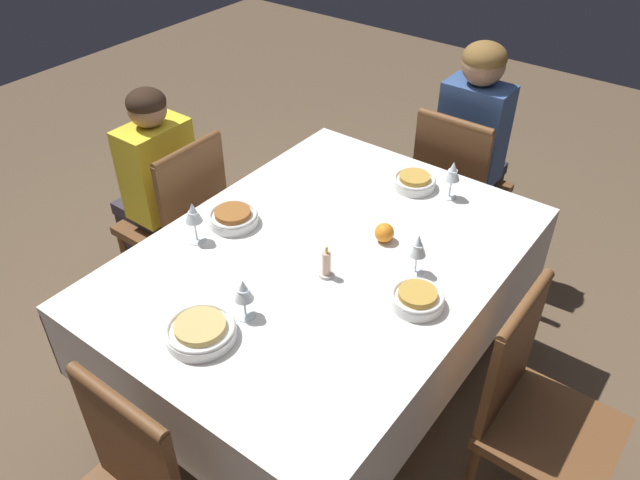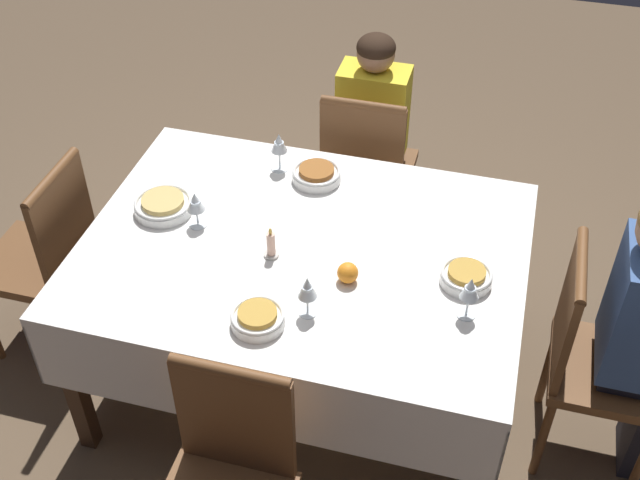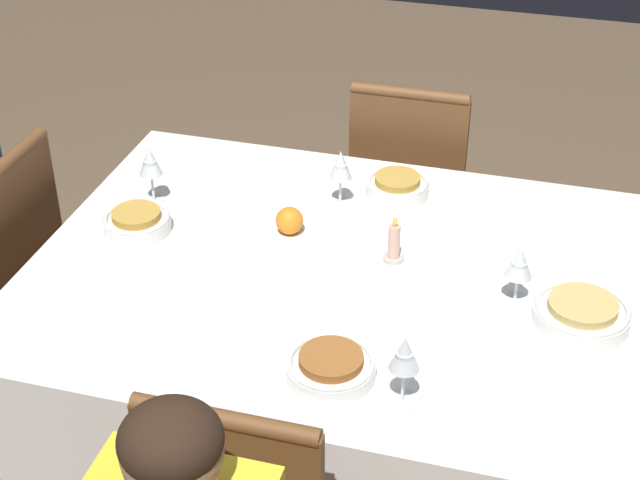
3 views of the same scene
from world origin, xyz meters
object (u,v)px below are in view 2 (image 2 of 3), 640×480
at_px(chair_west, 591,354).
at_px(wine_glass_south, 279,144).
at_px(bowl_west, 466,276).
at_px(wine_glass_east, 195,203).
at_px(candle_centerpiece, 271,246).
at_px(chair_south, 366,167).
at_px(chair_east, 47,253).
at_px(wine_glass_north, 307,289).
at_px(dining_table, 303,263).
at_px(orange_fruit, 348,273).
at_px(wine_glass_west, 470,290).
at_px(bowl_south, 317,174).
at_px(bowl_north, 258,318).
at_px(person_child_yellow, 374,130).
at_px(bowl_east, 163,205).

xyz_separation_m(chair_west, wine_glass_south, (1.25, -0.44, 0.34)).
height_order(bowl_west, wine_glass_east, wine_glass_east).
height_order(bowl_west, candle_centerpiece, candle_centerpiece).
relative_size(chair_south, wine_glass_east, 6.25).
distance_m(wine_glass_south, candle_centerpiece, 0.52).
bearing_deg(chair_east, wine_glass_north, 77.18).
height_order(dining_table, orange_fruit, orange_fruit).
bearing_deg(candle_centerpiece, chair_south, -98.71).
bearing_deg(wine_glass_east, wine_glass_west, 168.77).
distance_m(bowl_west, bowl_south, 0.76).
bearing_deg(bowl_south, wine_glass_south, -11.87).
bearing_deg(wine_glass_north, orange_fruit, -115.80).
xyz_separation_m(chair_south, bowl_north, (0.08, 1.23, 0.26)).
bearing_deg(chair_east, chair_west, 90.67).
bearing_deg(wine_glass_south, bowl_north, 102.57).
bearing_deg(candle_centerpiece, bowl_north, 100.24).
bearing_deg(chair_west, wine_glass_north, 106.97).
bearing_deg(wine_glass_south, chair_east, 29.91).
relative_size(chair_west, bowl_west, 5.19).
bearing_deg(bowl_west, wine_glass_north, 30.46).
bearing_deg(person_child_yellow, bowl_west, 117.24).
height_order(person_child_yellow, wine_glass_east, person_child_yellow).
bearing_deg(chair_south, bowl_west, 121.28).
relative_size(bowl_south, orange_fruit, 2.64).
height_order(chair_east, wine_glass_east, chair_east).
bearing_deg(wine_glass_north, candle_centerpiece, -49.84).
bearing_deg(wine_glass_east, bowl_west, 177.27).
bearing_deg(bowl_east, candle_centerpiece, 163.96).
distance_m(bowl_north, bowl_east, 0.68).
relative_size(chair_west, wine_glass_north, 5.74).
bearing_deg(wine_glass_west, chair_east, -4.70).
height_order(bowl_north, candle_centerpiece, candle_centerpiece).
bearing_deg(wine_glass_south, bowl_south, 168.13).
height_order(bowl_west, wine_glass_north, wine_glass_north).
height_order(wine_glass_east, orange_fruit, wine_glass_east).
relative_size(chair_west, orange_fruit, 12.62).
bearing_deg(wine_glass_north, bowl_west, -149.54).
bearing_deg(chair_south, dining_table, 86.69).
distance_m(chair_south, chair_east, 1.39).
height_order(wine_glass_west, candle_centerpiece, wine_glass_west).
xyz_separation_m(bowl_north, candle_centerpiece, (0.06, -0.32, 0.02)).
height_order(dining_table, chair_west, chair_west).
bearing_deg(chair_south, bowl_east, 52.43).
height_order(bowl_north, bowl_east, same).
xyz_separation_m(chair_south, wine_glass_south, (0.26, 0.41, 0.34)).
bearing_deg(wine_glass_west, bowl_west, -82.01).
distance_m(wine_glass_west, wine_glass_north, 0.51).
relative_size(chair_south, candle_centerpiece, 7.27).
height_order(chair_south, wine_glass_north, chair_south).
height_order(dining_table, bowl_west, bowl_west).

